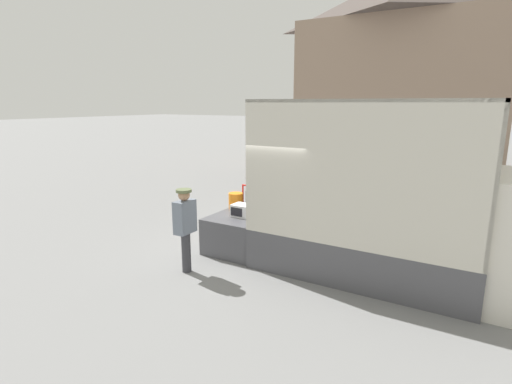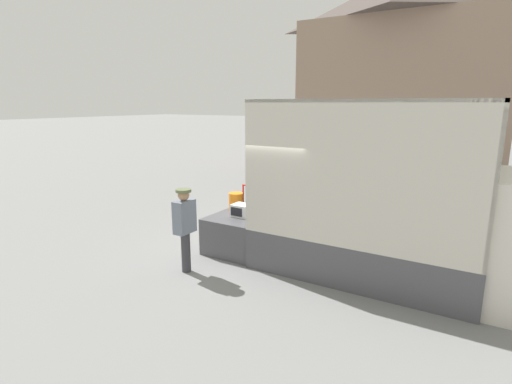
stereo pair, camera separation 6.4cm
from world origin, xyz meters
name	(u,v)px [view 1 (the left image)]	position (x,y,z in m)	size (l,w,h in m)	color
ground_plane	(273,250)	(0.00, 0.00, 0.00)	(160.00, 160.00, 0.00)	gray
box_truck	(454,237)	(3.65, 0.00, 0.96)	(6.26, 2.27, 3.35)	silver
tailgate_deck	(249,229)	(-0.63, 0.00, 0.41)	(1.25, 2.16, 0.81)	#4C4C51
microwave	(243,210)	(-0.57, -0.38, 0.95)	(0.45, 0.37, 0.27)	white
portable_generator	(261,199)	(-0.61, 0.53, 1.03)	(0.73, 0.53, 0.57)	black
orange_bucket	(236,201)	(-1.05, 0.07, 1.01)	(0.34, 0.34, 0.39)	orange
worker_person	(185,222)	(-0.91, -1.91, 1.03)	(0.30, 0.44, 1.68)	#38383D
house_backdrop	(406,70)	(-0.10, 13.95, 4.88)	(9.78, 6.51, 9.58)	gray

